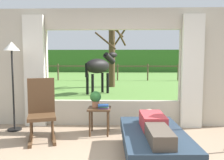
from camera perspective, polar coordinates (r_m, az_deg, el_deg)
back_wall_with_window at (r=5.13m, az=0.18°, el=2.69°), size 5.20×0.12×2.55m
curtain_panel_left at (r=5.32m, az=-18.39°, el=1.99°), size 0.44×0.10×2.40m
curtain_panel_right at (r=5.22m, az=19.03°, el=1.91°), size 0.44×0.10×2.40m
outdoor_pasture_lawn at (r=16.09m, az=1.40°, el=0.05°), size 36.00×21.68×0.02m
distant_hill_ridge at (r=25.86m, az=1.63°, el=4.68°), size 36.00×2.00×2.40m
recliner_sofa at (r=3.62m, az=10.14°, el=-15.24°), size 0.98×1.74×0.42m
reclining_person at (r=3.48m, az=10.34°, el=-10.83°), size 0.37×1.44×0.22m
rocking_chair at (r=4.48m, az=-16.82°, el=-6.99°), size 0.65×0.79×1.12m
side_table at (r=4.61m, az=-3.09°, el=-7.96°), size 0.44×0.44×0.52m
potted_plant at (r=4.62m, az=-4.03°, el=-4.43°), size 0.22×0.22×0.32m
book_stack at (r=4.52m, az=-2.08°, el=-6.48°), size 0.22×0.18×0.08m
floor_lamp_left at (r=5.14m, az=-23.26°, el=4.70°), size 0.32×0.32×1.82m
horse at (r=9.64m, az=-3.16°, el=3.35°), size 1.47×1.58×1.73m
pasture_tree at (r=11.96m, az=0.05°, el=6.02°), size 1.61×1.59×3.35m
pasture_fence_line at (r=15.52m, az=1.38°, el=2.58°), size 16.10×0.10×1.10m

